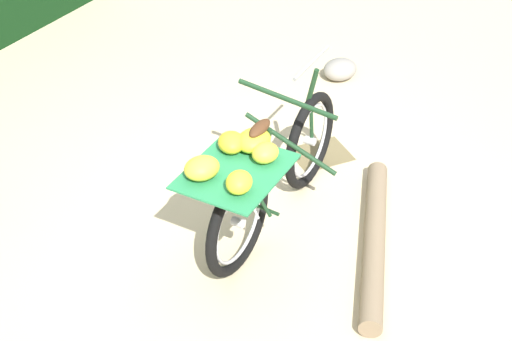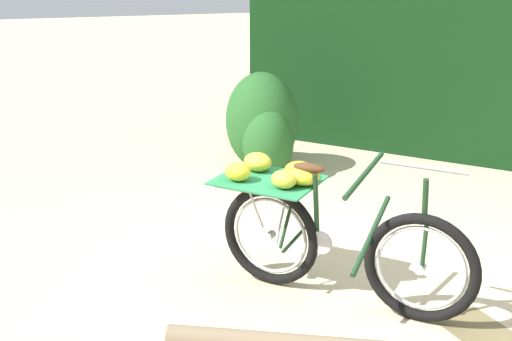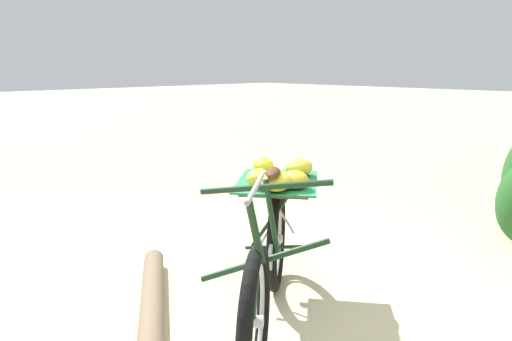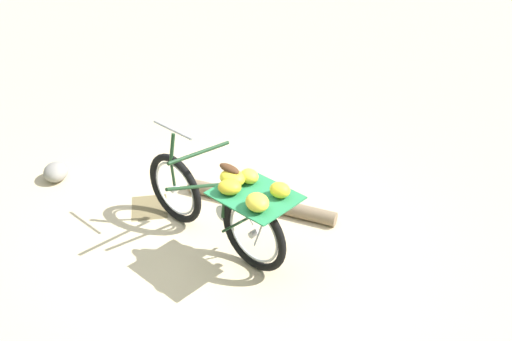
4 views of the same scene
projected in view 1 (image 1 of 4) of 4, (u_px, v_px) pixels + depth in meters
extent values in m
plane|color=beige|center=(243.00, 212.00, 5.55)|extent=(60.00, 60.00, 0.00)
torus|color=black|center=(310.00, 141.00, 5.63)|extent=(0.62, 0.50, 0.73)
torus|color=#B7B7BC|center=(310.00, 141.00, 5.63)|extent=(0.46, 0.36, 0.57)
cylinder|color=#B7B7BC|center=(310.00, 141.00, 5.63)|extent=(0.10, 0.10, 0.06)
torus|color=black|center=(238.00, 222.00, 4.89)|extent=(0.62, 0.50, 0.73)
torus|color=#B7B7BC|center=(238.00, 222.00, 4.89)|extent=(0.46, 0.36, 0.57)
cylinder|color=#B7B7BC|center=(238.00, 222.00, 4.89)|extent=(0.10, 0.10, 0.06)
cylinder|color=#19381E|center=(290.00, 144.00, 5.30)|extent=(0.45, 0.58, 0.30)
cylinder|color=#19381E|center=(287.00, 99.00, 5.02)|extent=(0.46, 0.59, 0.11)
cylinder|color=#19381E|center=(264.00, 160.00, 4.97)|extent=(0.10, 0.11, 0.49)
cylinder|color=#19381E|center=(253.00, 204.00, 5.01)|extent=(0.25, 0.32, 0.05)
cylinder|color=#19381E|center=(250.00, 181.00, 4.86)|extent=(0.21, 0.27, 0.47)
cylinder|color=#19381E|center=(311.00, 123.00, 5.55)|extent=(0.05, 0.06, 0.30)
cylinder|color=#19381E|center=(312.00, 88.00, 5.36)|extent=(0.09, 0.10, 0.30)
cylinder|color=gray|center=(311.00, 63.00, 5.22)|extent=(0.43, 0.34, 0.02)
ellipsoid|color=#4C2D19|center=(260.00, 128.00, 4.76)|extent=(0.23, 0.21, 0.06)
cylinder|color=#B7B7BC|center=(267.00, 186.00, 5.14)|extent=(0.14, 0.11, 0.16)
cylinder|color=#B7B7BC|center=(245.00, 190.00, 4.84)|extent=(0.14, 0.17, 0.39)
cylinder|color=#B7B7BC|center=(228.00, 209.00, 4.69)|extent=(0.16, 0.20, 0.39)
cube|color=brown|center=(236.00, 174.00, 4.64)|extent=(0.74, 0.71, 0.02)
cube|color=#287F4C|center=(236.00, 171.00, 4.63)|extent=(0.87, 0.84, 0.01)
ellipsoid|color=yellow|center=(265.00, 153.00, 4.67)|extent=(0.22, 0.21, 0.12)
ellipsoid|color=yellow|center=(254.00, 140.00, 4.77)|extent=(0.31, 0.30, 0.13)
ellipsoid|color=yellow|center=(239.00, 182.00, 4.43)|extent=(0.23, 0.23, 0.13)
ellipsoid|color=gold|center=(231.00, 142.00, 4.76)|extent=(0.22, 0.24, 0.12)
ellipsoid|color=yellow|center=(202.00, 168.00, 4.54)|extent=(0.25, 0.22, 0.13)
cylinder|color=#7F6B51|center=(374.00, 240.00, 5.19)|extent=(0.99, 1.44, 0.15)
ellipsoid|color=gray|center=(340.00, 69.00, 7.05)|extent=(0.31, 0.26, 0.19)
cube|color=olive|center=(321.00, 154.00, 6.13)|extent=(0.44, 0.36, 0.01)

